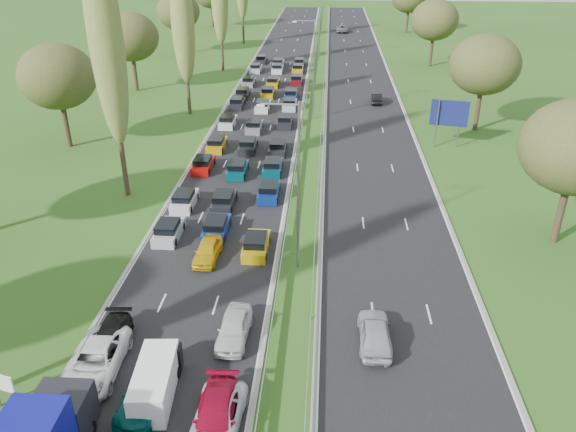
# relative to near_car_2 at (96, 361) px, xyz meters

# --- Properties ---
(ground) EXTENTS (260.00, 260.00, 0.00)m
(ground) POSITION_rel_near_car_2_xyz_m (10.26, 48.46, -0.80)
(ground) COLOR #2C4F18
(ground) RESTS_ON ground
(near_carriageway) EXTENTS (10.50, 215.00, 0.04)m
(near_carriageway) POSITION_rel_near_car_2_xyz_m (3.51, 50.96, -0.80)
(near_carriageway) COLOR black
(near_carriageway) RESTS_ON ground
(far_carriageway) EXTENTS (10.50, 215.00, 0.04)m
(far_carriageway) POSITION_rel_near_car_2_xyz_m (17.01, 50.96, -0.80)
(far_carriageway) COLOR black
(far_carriageway) RESTS_ON ground
(central_reservation) EXTENTS (2.36, 215.00, 0.32)m
(central_reservation) POSITION_rel_near_car_2_xyz_m (10.26, 50.96, -0.25)
(central_reservation) COLOR gray
(central_reservation) RESTS_ON ground
(lamp_columns) EXTENTS (0.18, 140.18, 12.00)m
(lamp_columns) POSITION_rel_near_car_2_xyz_m (10.26, 46.46, 5.20)
(lamp_columns) COLOR gray
(lamp_columns) RESTS_ON ground
(poplar_row) EXTENTS (2.80, 127.80, 22.44)m
(poplar_row) POSITION_rel_near_car_2_xyz_m (-5.74, 36.63, 11.58)
(poplar_row) COLOR #2D2116
(poplar_row) RESTS_ON ground
(woodland_left) EXTENTS (8.00, 166.00, 11.10)m
(woodland_left) POSITION_rel_near_car_2_xyz_m (-16.24, 31.09, 6.88)
(woodland_left) COLOR #2D2116
(woodland_left) RESTS_ON ground
(woodland_right) EXTENTS (8.00, 153.00, 11.10)m
(woodland_right) POSITION_rel_near_car_2_xyz_m (29.76, 35.13, 6.88)
(woodland_right) COLOR #2D2116
(woodland_right) RESTS_ON ground
(traffic_queue_fill) EXTENTS (9.06, 69.51, 0.80)m
(traffic_queue_fill) POSITION_rel_near_car_2_xyz_m (3.50, 45.98, -0.36)
(traffic_queue_fill) COLOR #B2B7BC
(traffic_queue_fill) RESTS_ON ground
(near_car_2) EXTENTS (2.77, 5.70, 1.56)m
(near_car_2) POSITION_rel_near_car_2_xyz_m (0.00, 0.00, 0.00)
(near_car_2) COLOR white
(near_car_2) RESTS_ON near_carriageway
(near_car_3) EXTENTS (2.19, 4.72, 1.33)m
(near_car_3) POSITION_rel_near_car_2_xyz_m (0.08, 1.85, -0.11)
(near_car_3) COLOR black
(near_car_3) RESTS_ON near_carriageway
(near_car_7) EXTENTS (2.31, 4.96, 1.40)m
(near_car_7) POSITION_rel_near_car_2_xyz_m (3.30, -2.09, -0.08)
(near_car_7) COLOR #044846
(near_car_7) RESTS_ON near_carriageway
(near_car_8) EXTENTS (1.76, 4.11, 1.38)m
(near_car_8) POSITION_rel_near_car_2_xyz_m (3.67, 12.03, -0.09)
(near_car_8) COLOR gold
(near_car_8) RESTS_ON near_carriageway
(near_car_10) EXTENTS (2.51, 5.06, 1.38)m
(near_car_10) POSITION_rel_near_car_2_xyz_m (7.23, -3.46, -0.09)
(near_car_10) COLOR silver
(near_car_10) RESTS_ON near_carriageway
(near_car_11) EXTENTS (2.20, 5.11, 1.47)m
(near_car_11) POSITION_rel_near_car_2_xyz_m (7.16, -3.36, -0.05)
(near_car_11) COLOR maroon
(near_car_11) RESTS_ON near_carriageway
(near_car_12) EXTENTS (1.86, 4.37, 1.47)m
(near_car_12) POSITION_rel_near_car_2_xyz_m (6.97, 3.33, -0.04)
(near_car_12) COLOR silver
(near_car_12) RESTS_ON near_carriageway
(far_car_0) EXTENTS (1.85, 4.56, 1.55)m
(far_car_0) POSITION_rel_near_car_2_xyz_m (15.15, 3.46, -0.00)
(far_car_0) COLOR #A1A5AB
(far_car_0) RESTS_ON far_carriageway
(far_car_1) EXTENTS (1.56, 4.11, 1.34)m
(far_car_1) POSITION_rel_near_car_2_xyz_m (18.78, 54.24, -0.11)
(far_car_1) COLOR black
(far_car_1) RESTS_ON far_carriageway
(far_car_2) EXTENTS (2.90, 5.75, 1.56)m
(far_car_2) POSITION_rel_near_car_2_xyz_m (15.08, 113.39, 0.00)
(far_car_2) COLOR slate
(far_car_2) RESTS_ON far_carriageway
(white_van_rear) EXTENTS (1.82, 4.63, 1.86)m
(white_van_rear) POSITION_rel_near_car_2_xyz_m (3.68, -1.30, 0.16)
(white_van_rear) COLOR white
(white_van_rear) RESTS_ON near_carriageway
(info_sign) EXTENTS (1.48, 0.47, 2.10)m
(info_sign) POSITION_rel_near_car_2_xyz_m (-3.64, -2.70, 0.57)
(info_sign) COLOR gray
(info_sign) RESTS_ON ground
(direction_sign) EXTENTS (3.92, 1.00, 5.20)m
(direction_sign) POSITION_rel_near_car_2_xyz_m (25.16, 37.19, 2.77)
(direction_sign) COLOR gray
(direction_sign) RESTS_ON ground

